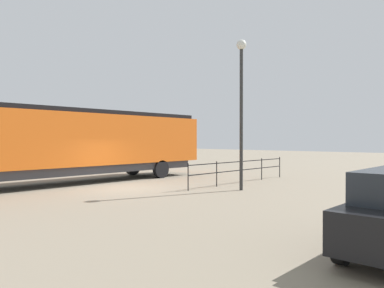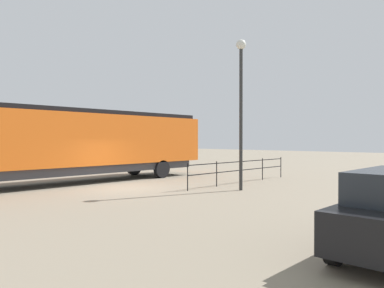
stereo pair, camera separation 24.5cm
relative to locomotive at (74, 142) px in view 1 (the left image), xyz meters
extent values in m
plane|color=gray|center=(3.62, 0.64, -2.27)|extent=(120.00, 120.00, 0.00)
cube|color=orange|center=(0.00, -0.52, 0.12)|extent=(3.11, 17.58, 2.77)
cube|color=black|center=(0.00, 7.10, -0.29)|extent=(2.98, 2.33, 1.94)
cube|color=black|center=(0.00, -0.52, 1.63)|extent=(2.80, 16.88, 0.24)
cube|color=#38383D|center=(0.00, -0.52, -1.49)|extent=(2.80, 16.17, 0.45)
cylinder|color=black|center=(-1.40, 5.11, -1.72)|extent=(0.30, 1.10, 1.10)
cylinder|color=black|center=(1.40, 5.11, -1.72)|extent=(0.30, 1.10, 1.10)
cylinder|color=black|center=(15.67, -3.23, -1.95)|extent=(0.22, 0.64, 0.64)
cylinder|color=#2D2D2D|center=(8.26, 3.97, 1.09)|extent=(0.16, 0.16, 6.70)
sphere|color=silver|center=(8.26, 3.97, 4.58)|extent=(0.47, 0.47, 0.47)
cube|color=black|center=(6.57, 6.33, -1.09)|extent=(0.04, 8.46, 0.04)
cube|color=black|center=(6.57, 6.33, -1.56)|extent=(0.04, 8.46, 0.04)
cylinder|color=black|center=(6.57, 2.10, -1.63)|extent=(0.05, 0.05, 1.28)
cylinder|color=black|center=(6.57, 4.22, -1.63)|extent=(0.05, 0.05, 1.28)
cylinder|color=black|center=(6.57, 6.33, -1.63)|extent=(0.05, 0.05, 1.28)
cylinder|color=black|center=(6.57, 8.45, -1.63)|extent=(0.05, 0.05, 1.28)
cylinder|color=black|center=(6.57, 10.56, -1.63)|extent=(0.05, 0.05, 1.28)
camera|label=1|loc=(18.33, -10.32, 0.12)|focal=34.46mm
camera|label=2|loc=(18.51, -10.15, 0.12)|focal=34.46mm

